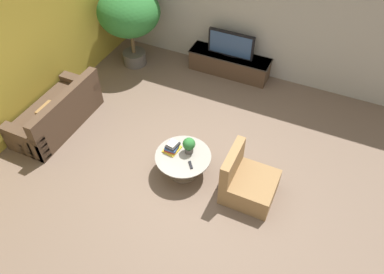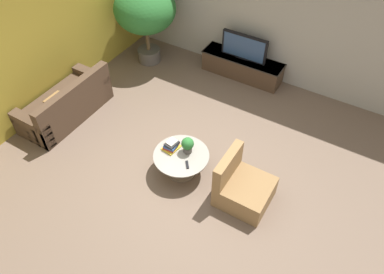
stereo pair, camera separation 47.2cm
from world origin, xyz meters
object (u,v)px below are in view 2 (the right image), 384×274
at_px(potted_palm_tall, 145,11).
at_px(media_console, 242,66).
at_px(coffee_table, 181,160).
at_px(couch_by_wall, 66,104).
at_px(television, 244,47).
at_px(armchair_wicker, 242,187).
at_px(potted_plant_tabletop, 188,145).

bearing_deg(potted_palm_tall, media_console, 14.97).
height_order(media_console, coffee_table, media_console).
height_order(couch_by_wall, potted_palm_tall, potted_palm_tall).
xyz_separation_m(television, armchair_wicker, (1.43, -2.98, -0.46)).
relative_size(television, couch_by_wall, 0.55).
height_order(armchair_wicker, potted_palm_tall, potted_palm_tall).
relative_size(coffee_table, potted_palm_tall, 0.52).
bearing_deg(couch_by_wall, potted_plant_tabletop, 91.46).
bearing_deg(media_console, couch_by_wall, -128.53).
relative_size(potted_palm_tall, potted_plant_tabletop, 6.00).
bearing_deg(coffee_table, potted_palm_tall, 134.72).
xyz_separation_m(couch_by_wall, potted_palm_tall, (0.25, 2.39, 0.94)).
bearing_deg(television, media_console, 90.00).
height_order(media_console, couch_by_wall, couch_by_wall).
bearing_deg(potted_plant_tabletop, armchair_wicker, -5.50).
bearing_deg(media_console, potted_plant_tabletop, -82.74).
xyz_separation_m(couch_by_wall, potted_plant_tabletop, (2.71, 0.07, 0.29)).
distance_m(potted_palm_tall, potted_plant_tabletop, 3.45).
bearing_deg(coffee_table, media_console, 96.00).
distance_m(television, armchair_wicker, 3.34).
bearing_deg(armchair_wicker, potted_palm_tall, 55.55).
bearing_deg(couch_by_wall, coffee_table, 88.88).
distance_m(television, potted_plant_tabletop, 2.90).
height_order(television, potted_palm_tall, potted_palm_tall).
bearing_deg(television, couch_by_wall, -128.55).
height_order(media_console, armchair_wicker, armchair_wicker).
height_order(coffee_table, armchair_wicker, armchair_wicker).
xyz_separation_m(media_console, potted_plant_tabletop, (0.37, -2.88, 0.33)).
xyz_separation_m(media_console, coffee_table, (0.32, -3.00, 0.04)).
distance_m(television, coffee_table, 3.05).
bearing_deg(potted_plant_tabletop, couch_by_wall, -178.54).
height_order(potted_palm_tall, potted_plant_tabletop, potted_palm_tall).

